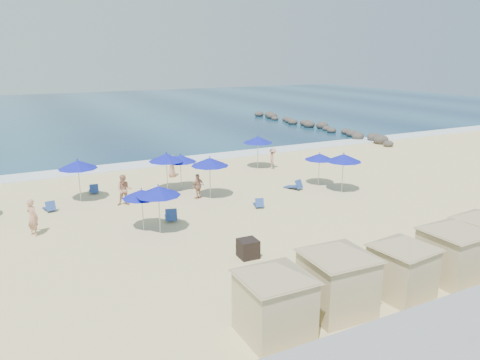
% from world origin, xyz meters
% --- Properties ---
extents(ground, '(160.00, 160.00, 0.00)m').
position_xyz_m(ground, '(0.00, 0.00, 0.00)').
color(ground, beige).
rests_on(ground, ground).
extents(ocean, '(160.00, 80.00, 0.06)m').
position_xyz_m(ocean, '(0.00, 55.00, 0.03)').
color(ocean, '#0D2D4B').
rests_on(ocean, ground).
extents(surf_line, '(160.00, 2.50, 0.08)m').
position_xyz_m(surf_line, '(0.00, 15.50, 0.04)').
color(surf_line, white).
rests_on(surf_line, ground).
extents(seawall, '(160.00, 6.10, 1.22)m').
position_xyz_m(seawall, '(0.00, -13.50, 0.65)').
color(seawall, gray).
rests_on(seawall, ground).
extents(rock_jetty, '(2.56, 26.66, 0.96)m').
position_xyz_m(rock_jetty, '(24.01, 24.90, 0.36)').
color(rock_jetty, '#302A28').
rests_on(rock_jetty, ground).
extents(trash_bin, '(0.86, 0.86, 0.82)m').
position_xyz_m(trash_bin, '(-1.00, -4.16, 0.41)').
color(trash_bin, black).
rests_on(trash_bin, ground).
extents(cabana_0, '(4.42, 4.42, 2.77)m').
position_xyz_m(cabana_0, '(-3.11, -9.72, 1.59)').
color(cabana_0, '#C6B387').
rests_on(cabana_0, ground).
extents(cabana_1, '(4.57, 4.57, 2.87)m').
position_xyz_m(cabana_1, '(-0.45, -9.53, 1.64)').
color(cabana_1, '#C6B387').
rests_on(cabana_1, ground).
extents(cabana_2, '(4.11, 4.11, 2.59)m').
position_xyz_m(cabana_2, '(2.41, -9.73, 1.49)').
color(cabana_2, '#C6B387').
rests_on(cabana_2, ground).
extents(cabana_3, '(4.42, 4.42, 2.77)m').
position_xyz_m(cabana_3, '(5.11, -9.72, 1.59)').
color(cabana_3, '#C6B387').
rests_on(cabana_3, ground).
extents(umbrella_1, '(1.96, 1.96, 2.24)m').
position_xyz_m(umbrella_1, '(-4.13, 1.20, 1.94)').
color(umbrella_1, '#A5A8AD').
rests_on(umbrella_1, ground).
extents(umbrella_2, '(2.32, 2.32, 2.65)m').
position_xyz_m(umbrella_2, '(-6.10, 7.79, 2.29)').
color(umbrella_2, '#A5A8AD').
rests_on(umbrella_2, ground).
extents(umbrella_3, '(2.31, 2.31, 2.63)m').
position_xyz_m(umbrella_3, '(-0.71, 7.31, 2.28)').
color(umbrella_3, '#A5A8AD').
rests_on(umbrella_3, ground).
extents(umbrella_4, '(2.21, 2.21, 2.52)m').
position_xyz_m(umbrella_4, '(-3.48, 0.51, 2.18)').
color(umbrella_4, '#A5A8AD').
rests_on(umbrella_4, ground).
extents(umbrella_5, '(2.13, 2.13, 2.42)m').
position_xyz_m(umbrella_5, '(0.27, 7.37, 2.10)').
color(umbrella_5, '#A5A8AD').
rests_on(umbrella_5, ground).
extents(umbrella_6, '(2.34, 2.34, 2.67)m').
position_xyz_m(umbrella_6, '(1.18, 4.71, 2.31)').
color(umbrella_6, '#A5A8AD').
rests_on(umbrella_6, ground).
extents(umbrella_7, '(2.30, 2.30, 2.62)m').
position_xyz_m(umbrella_7, '(7.73, 10.19, 2.27)').
color(umbrella_7, '#A5A8AD').
rests_on(umbrella_7, ground).
extents(umbrella_8, '(2.02, 2.02, 2.30)m').
position_xyz_m(umbrella_8, '(8.95, 3.95, 2.00)').
color(umbrella_8, '#A5A8AD').
rests_on(umbrella_8, ground).
extents(umbrella_9, '(2.30, 2.30, 2.62)m').
position_xyz_m(umbrella_9, '(9.32, 1.93, 2.27)').
color(umbrella_9, '#A5A8AD').
rests_on(umbrella_9, ground).
extents(beach_chair_1, '(0.68, 1.24, 0.65)m').
position_xyz_m(beach_chair_1, '(-8.01, 6.70, 0.23)').
color(beach_chair_1, navy).
rests_on(beach_chair_1, ground).
extents(beach_chair_2, '(0.64, 1.25, 0.66)m').
position_xyz_m(beach_chair_2, '(-5.06, 9.16, 0.23)').
color(beach_chair_2, navy).
rests_on(beach_chair_2, ground).
extents(beach_chair_3, '(0.97, 1.49, 0.76)m').
position_xyz_m(beach_chair_3, '(-2.40, 1.94, 0.26)').
color(beach_chair_3, navy).
rests_on(beach_chair_3, ground).
extents(beach_chair_4, '(0.85, 1.21, 0.61)m').
position_xyz_m(beach_chair_4, '(2.95, 1.74, 0.21)').
color(beach_chair_4, navy).
rests_on(beach_chair_4, ground).
extents(beach_chair_5, '(0.96, 1.39, 0.70)m').
position_xyz_m(beach_chair_5, '(6.94, 3.86, 0.24)').
color(beach_chair_5, navy).
rests_on(beach_chair_5, ground).
extents(beachgoer_0, '(0.75, 0.82, 1.87)m').
position_xyz_m(beachgoer_0, '(-9.11, 3.05, 0.94)').
color(beachgoer_0, tan).
rests_on(beachgoer_0, ground).
extents(beachgoer_1, '(1.09, 0.97, 1.87)m').
position_xyz_m(beachgoer_1, '(-3.91, 5.73, 0.93)').
color(beachgoer_1, tan).
rests_on(beachgoer_1, ground).
extents(beachgoer_2, '(1.00, 0.67, 1.58)m').
position_xyz_m(beachgoer_2, '(0.45, 4.92, 0.79)').
color(beachgoer_2, tan).
rests_on(beachgoer_2, ground).
extents(beachgoer_3, '(1.02, 1.20, 1.61)m').
position_xyz_m(beachgoer_3, '(8.69, 9.49, 0.81)').
color(beachgoer_3, tan).
rests_on(beachgoer_3, ground).
extents(beachgoer_4, '(0.84, 0.95, 1.64)m').
position_xyz_m(beachgoer_4, '(0.84, 10.76, 0.82)').
color(beachgoer_4, tan).
rests_on(beachgoer_4, ground).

